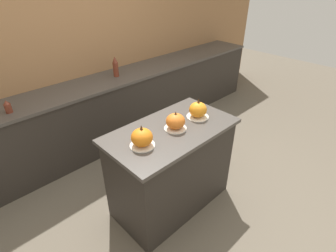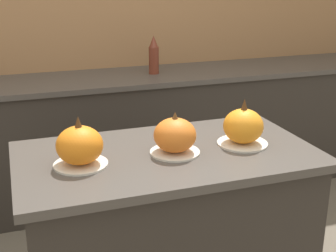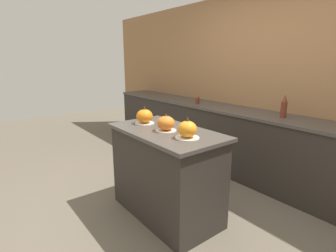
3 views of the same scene
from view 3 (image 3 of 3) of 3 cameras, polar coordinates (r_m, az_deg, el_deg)
name	(u,v)px [view 3 (image 3 of 3)]	position (r m, az deg, el deg)	size (l,w,h in m)	color
ground_plane	(166,213)	(2.94, -0.42, -18.34)	(12.00, 12.00, 0.00)	#665B4C
wall_back	(270,85)	(3.84, 21.38, 8.34)	(8.00, 0.06, 2.50)	#9E7047
kitchen_island	(166,173)	(2.72, -0.43, -10.15)	(1.21, 0.67, 0.91)	#2D2823
back_counter	(251,145)	(3.72, 17.63, -4.03)	(6.00, 0.60, 0.91)	#2D2823
pumpkin_cake_left	(145,117)	(2.81, -5.14, 2.05)	(0.21, 0.21, 0.19)	silver
pumpkin_cake_center	(166,124)	(2.51, -0.46, 0.52)	(0.20, 0.20, 0.17)	silver
pumpkin_cake_right	(187,130)	(2.28, 4.23, -0.82)	(0.21, 0.21, 0.20)	silver
bottle_tall	(284,107)	(3.38, 23.93, 3.83)	(0.07, 0.07, 0.27)	maroon
bottle_short	(197,100)	(4.11, 6.43, 5.70)	(0.06, 0.06, 0.13)	maroon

